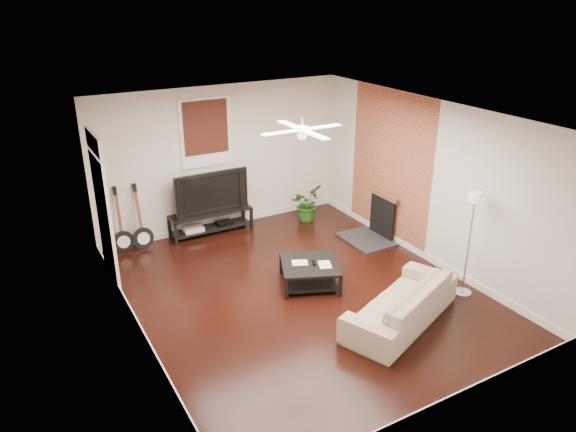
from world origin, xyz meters
name	(u,v)px	position (x,y,z in m)	size (l,w,h in m)	color
room	(301,210)	(0.00, 0.00, 1.40)	(5.01, 6.01, 2.81)	black
brick_accent	(390,167)	(2.49, 1.00, 1.40)	(0.02, 2.20, 2.80)	#A55535
fireplace	(374,217)	(2.20, 1.00, 0.46)	(0.80, 1.10, 0.92)	black
window_back	(206,133)	(-0.30, 2.97, 1.95)	(1.00, 0.06, 1.30)	#39110F
door_left	(104,208)	(-2.46, 1.90, 1.25)	(0.08, 1.00, 2.50)	white
tv_stand	(211,222)	(-0.37, 2.78, 0.23)	(1.61, 0.43, 0.45)	black
tv	(209,191)	(-0.37, 2.80, 0.86)	(1.44, 0.19, 0.83)	black
coffee_table	(310,274)	(0.25, 0.14, 0.19)	(0.89, 0.89, 0.38)	black
sofa	(401,302)	(0.83, -1.39, 0.30)	(2.08, 0.81, 0.61)	tan
floor_lamp	(469,245)	(2.18, -1.29, 0.85)	(0.28, 0.28, 1.70)	white
potted_plant	(306,204)	(1.58, 2.44, 0.35)	(0.64, 0.55, 0.71)	#215518
guitar_left	(121,221)	(-2.07, 2.75, 0.62)	(0.38, 0.27, 1.24)	black
guitar_right	(141,218)	(-1.72, 2.72, 0.62)	(0.38, 0.27, 1.24)	black
ceiling_fan	(302,130)	(0.00, 0.00, 2.60)	(1.24, 1.24, 0.32)	white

